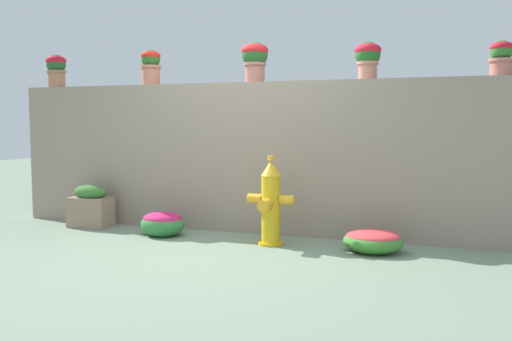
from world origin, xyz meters
TOP-DOWN VIEW (x-y plane):
  - ground_plane at (0.00, 0.00)m, footprint 24.00×24.00m
  - stone_wall at (0.00, 1.25)m, footprint 5.97×0.29m
  - potted_plant_0 at (-2.63, 1.21)m, footprint 0.25×0.25m
  - potted_plant_1 at (-1.29, 1.26)m, footprint 0.25×0.25m
  - potted_plant_2 at (0.04, 1.26)m, footprint 0.30×0.30m
  - potted_plant_3 at (1.29, 1.29)m, footprint 0.28×0.28m
  - potted_plant_4 at (2.58, 1.27)m, footprint 0.24×0.24m
  - fire_hydrant at (0.43, 0.63)m, footprint 0.49×0.39m
  - flower_bush_left at (-0.83, 0.67)m, footprint 0.49×0.44m
  - flower_bush_right at (1.46, 0.66)m, footprint 0.58×0.52m
  - planter_box at (-1.88, 0.82)m, footprint 0.50×0.29m

SIDE VIEW (x-z plane):
  - ground_plane at x=0.00m, z-range 0.00..0.00m
  - flower_bush_right at x=1.46m, z-range 0.00..0.23m
  - flower_bush_left at x=-0.83m, z-range 0.01..0.28m
  - planter_box at x=-1.88m, z-range -0.01..0.50m
  - fire_hydrant at x=0.43m, z-range -0.04..0.88m
  - stone_wall at x=0.00m, z-range 0.00..1.69m
  - potted_plant_4 at x=2.58m, z-range 1.71..2.06m
  - potted_plant_3 at x=1.29m, z-range 1.74..2.13m
  - potted_plant_0 at x=-2.63m, z-range 1.73..2.15m
  - potted_plant_1 at x=-1.29m, z-range 1.73..2.15m
  - potted_plant_2 at x=0.04m, z-range 1.74..2.19m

